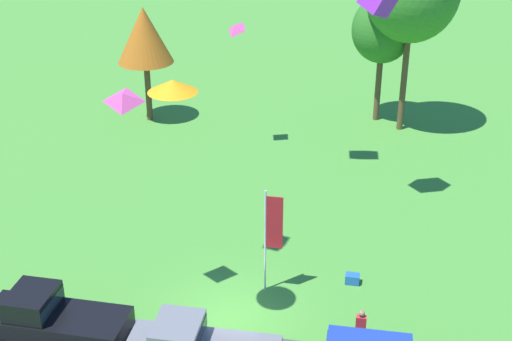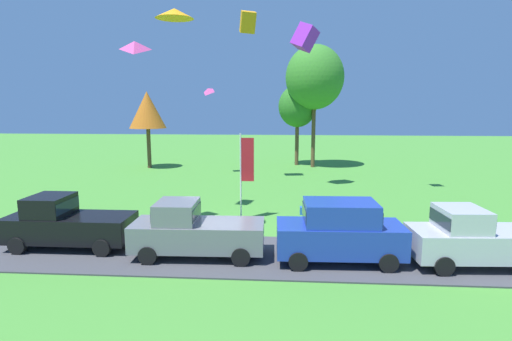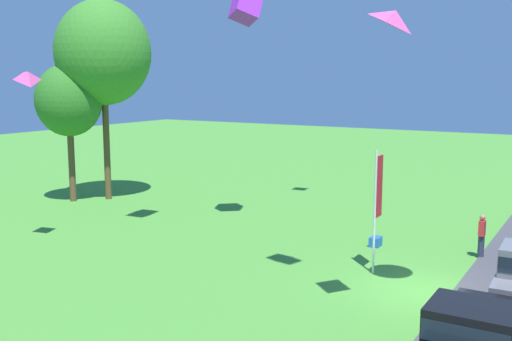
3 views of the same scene
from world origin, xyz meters
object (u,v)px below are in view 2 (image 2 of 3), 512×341
kite_delta_topmost (174,13)px  kite_diamond_high_right (208,91)px  tree_lone_near (315,78)px  tree_far_left (297,107)px  kite_box_low_drifter (305,37)px  car_suv_mid_row (340,229)px  car_pickup_near_entrance (66,222)px  cooler_box (305,211)px  car_pickup_by_flagpole (193,230)px  kite_box_high_left (248,22)px  car_pickup_far_end (476,238)px  person_watching_sky (323,220)px  tree_far_right (147,110)px  kite_diamond_trailing_tail (135,45)px  flag_banner (245,165)px

kite_delta_topmost → kite_diamond_high_right: bearing=96.3°
tree_lone_near → kite_delta_topmost: bearing=-108.9°
kite_diamond_high_right → tree_far_left: bearing=39.5°
kite_box_low_drifter → car_suv_mid_row: bearing=-86.5°
car_pickup_near_entrance → kite_box_low_drifter: kite_box_low_drifter is taller
car_suv_mid_row → cooler_box: (-0.90, 6.62, -1.10)m
car_pickup_by_flagpole → kite_box_high_left: 18.61m
car_pickup_near_entrance → cooler_box: bearing=30.3°
car_pickup_far_end → kite_box_low_drifter: 16.78m
tree_far_left → kite_diamond_high_right: tree_far_left is taller
person_watching_sky → cooler_box: 4.13m
car_pickup_by_flagpole → tree_far_right: (-9.03, 21.52, 4.20)m
tree_lone_near → person_watching_sky: bearing=-92.8°
car_suv_mid_row → kite_diamond_high_right: (-8.29, 18.33, 5.65)m
tree_far_left → kite_diamond_trailing_tail: 22.54m
car_pickup_far_end → kite_delta_topmost: 14.29m
car_pickup_by_flagpole → flag_banner: size_ratio=1.15×
car_pickup_near_entrance → tree_far_left: 26.16m
tree_lone_near → flag_banner: 19.10m
car_pickup_far_end → tree_far_right: bearing=131.8°
car_pickup_by_flagpole → tree_lone_near: (6.17, 23.04, 7.15)m
tree_far_left → kite_diamond_trailing_tail: size_ratio=7.44×
car_pickup_near_entrance → car_pickup_far_end: bearing=-2.9°
tree_far_left → tree_far_right: bearing=-168.5°
car_suv_mid_row → car_pickup_far_end: bearing=-0.4°
car_pickup_by_flagpole → kite_diamond_high_right: (-2.78, 18.15, 5.84)m
car_pickup_far_end → tree_far_right: 29.43m
car_pickup_near_entrance → tree_far_left: tree_far_left is taller
tree_far_right → kite_diamond_high_right: 7.29m
car_pickup_near_entrance → car_suv_mid_row: (10.90, -0.78, 0.19)m
car_pickup_far_end → kite_diamond_trailing_tail: 15.80m
cooler_box → kite_box_low_drifter: kite_box_low_drifter is taller
tree_far_right → tree_lone_near: tree_lone_near is taller
car_pickup_far_end → tree_far_left: tree_far_left is taller
tree_far_right → flag_banner: bearing=-57.0°
person_watching_sky → kite_box_low_drifter: kite_box_low_drifter is taller
car_pickup_by_flagpole → kite_diamond_high_right: kite_diamond_high_right is taller
tree_far_left → tree_lone_near: tree_lone_near is taller
person_watching_sky → tree_far_right: (-14.19, 19.11, 4.43)m
kite_diamond_trailing_tail → kite_diamond_high_right: kite_diamond_trailing_tail is taller
cooler_box → kite_diamond_trailing_tail: bearing=-158.5°
car_suv_mid_row → kite_box_high_left: size_ratio=3.24×
kite_box_high_left → kite_box_low_drifter: 4.95m
cooler_box → kite_diamond_trailing_tail: (-7.80, -3.08, 8.19)m
car_pickup_by_flagpole → kite_box_low_drifter: bearing=69.7°
kite_delta_topmost → person_watching_sky: bearing=3.1°
car_suv_mid_row → kite_box_low_drifter: 15.69m
kite_delta_topmost → tree_lone_near: bearing=71.1°
car_pickup_far_end → person_watching_sky: car_pickup_far_end is taller
tree_far_right → flag_banner: size_ratio=1.59×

